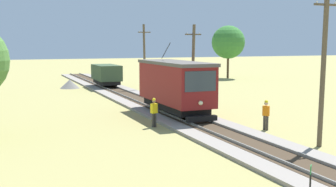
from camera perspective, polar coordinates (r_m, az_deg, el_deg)
name	(u,v)px	position (r m, az deg, el deg)	size (l,w,h in m)	color
red_tram	(175,85)	(28.92, 0.92, 1.21)	(2.60, 8.54, 4.79)	maroon
freight_car	(106,74)	(47.71, -8.45, 2.61)	(2.40, 5.20, 2.31)	#384C33
utility_pole_near_tram	(323,65)	(21.37, 20.52, 3.63)	(1.40, 0.34, 7.81)	brown
utility_pole_mid	(193,64)	(33.50, 3.44, 4.00)	(1.40, 0.57, 6.55)	brown
utility_pole_far	(144,57)	(44.57, -3.25, 5.05)	(1.40, 0.59, 7.08)	brown
trackside_signal_marker	(310,181)	(14.39, 18.93, -11.25)	(0.21, 0.21, 1.18)	black
gravel_pile	(70,84)	(48.26, -13.32, 1.28)	(2.21, 2.21, 0.98)	gray
track_worker	(266,114)	(24.93, 13.28, -2.69)	(0.43, 0.44, 1.78)	#38332D
second_worker	(154,111)	(25.17, -1.93, -2.42)	(0.43, 0.32, 1.78)	#38332D
tree_left_near	(228,42)	(61.04, 8.26, 6.97)	(4.78, 4.78, 7.62)	#4C3823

